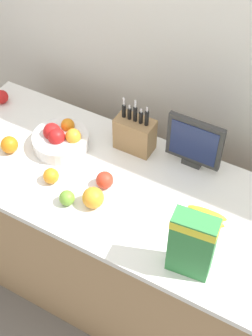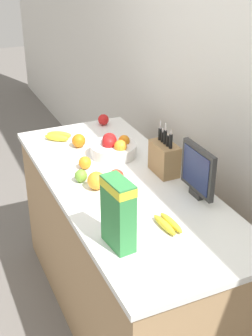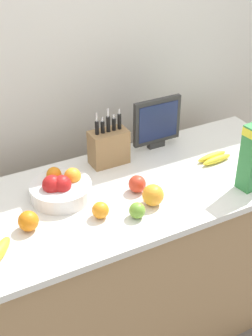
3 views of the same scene
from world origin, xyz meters
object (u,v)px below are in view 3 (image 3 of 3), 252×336
orange_mid_right (28,221)px  knife_block (109,146)px  orange_near_bowl (153,195)px  fruit_bowl (61,188)px  banana_bunch_right (214,158)px  orange_front_center (100,210)px  small_monitor (157,122)px  apple_middle (137,184)px  apple_leftmost (137,210)px

orange_mid_right → knife_block: bearing=31.5°
orange_near_bowl → knife_block: bearing=91.9°
fruit_bowl → banana_bunch_right: size_ratio=1.51×
orange_near_bowl → fruit_bowl: bearing=144.5°
fruit_bowl → orange_mid_right: bearing=-142.7°
knife_block → orange_front_center: knife_block is taller
fruit_bowl → orange_near_bowl: size_ratio=2.87×
small_monitor → orange_near_bowl: bearing=-122.9°
fruit_bowl → orange_front_center: 0.22m
orange_near_bowl → orange_mid_right: bearing=170.6°
knife_block → fruit_bowl: bearing=-152.6°
orange_mid_right → fruit_bowl: bearing=37.3°
small_monitor → apple_middle: 0.41m
apple_leftmost → orange_front_center: 0.14m
apple_middle → apple_leftmost: bearing=-119.2°
orange_front_center → orange_mid_right: bearing=167.5°
knife_block → orange_near_bowl: size_ratio=3.08×
fruit_bowl → apple_leftmost: size_ratio=3.97×
apple_leftmost → orange_mid_right: 0.42m
orange_front_center → orange_mid_right: 0.28m
fruit_bowl → orange_mid_right: 0.23m
apple_leftmost → orange_mid_right: size_ratio=0.82×
apple_middle → banana_bunch_right: bearing=6.1°
orange_mid_right → orange_near_bowl: (0.50, -0.08, 0.01)m
banana_bunch_right → orange_mid_right: (-0.93, -0.08, 0.02)m
apple_middle → orange_front_center: 0.23m
knife_block → apple_middle: 0.27m
knife_block → banana_bunch_right: (0.44, -0.22, -0.07)m
knife_block → small_monitor: 0.28m
banana_bunch_right → orange_front_center: 0.67m
apple_middle → orange_front_center: size_ratio=1.09×
orange_front_center → banana_bunch_right: bearing=11.7°
orange_front_center → apple_middle: bearing=22.5°
banana_bunch_right → apple_leftmost: 0.57m
orange_near_bowl → orange_front_center: bearing=174.5°
fruit_bowl → orange_mid_right: size_ratio=3.26×
apple_middle → orange_mid_right: orange_mid_right is taller
orange_mid_right → apple_middle: bearing=3.4°
small_monitor → apple_leftmost: (-0.36, -0.45, -0.10)m
banana_bunch_right → orange_near_bowl: bearing=-159.9°
orange_mid_right → orange_near_bowl: orange_near_bowl is taller
apple_leftmost → orange_near_bowl: size_ratio=0.72×
apple_middle → orange_near_bowl: size_ratio=0.83×
small_monitor → fruit_bowl: small_monitor is taller
apple_leftmost → orange_near_bowl: bearing=24.6°
knife_block → apple_middle: knife_block is taller
apple_middle → orange_mid_right: size_ratio=0.94×
fruit_bowl → apple_middle: size_ratio=3.45×
small_monitor → apple_middle: bearing=-132.9°
orange_front_center → orange_near_bowl: (0.23, -0.02, 0.01)m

